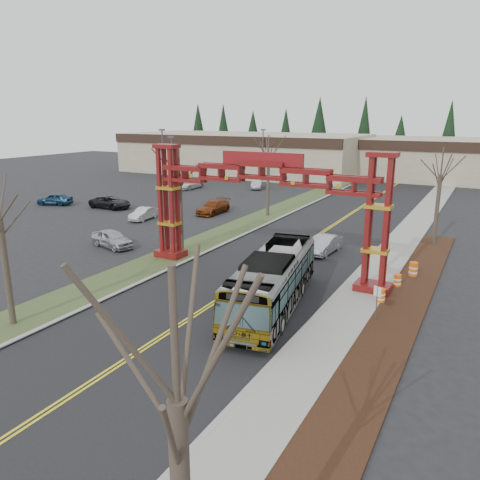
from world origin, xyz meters
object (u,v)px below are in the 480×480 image
Objects in this scene: parked_car_near_b at (144,214)px; barrel_south at (381,296)px; transit_bus at (273,281)px; bare_tree_median_far at (268,157)px; gateway_arch at (262,191)px; light_pole_far at (263,152)px; barrel_north at (413,270)px; parked_car_far_a at (257,184)px; parked_car_far_b at (189,184)px; bare_tree_right_near at (177,404)px; barrel_mid at (397,281)px; parked_car_near_c at (110,202)px; bare_tree_right_far at (441,175)px; parked_car_mid_b at (55,199)px; parked_car_mid_a at (213,207)px; parked_car_near_a at (112,239)px; retail_building_east at (470,160)px; light_pole_near at (172,169)px; light_pole_mid at (163,156)px; retail_building_west at (245,153)px; silver_sedan at (324,244)px; street_sign at (377,297)px; bare_tree_median_mid at (180,175)px.

barrel_south is at bearing -27.83° from parked_car_near_b.
bare_tree_median_far is (-11.41, 23.53, 4.93)m from transit_bus.
light_pole_far is (-20.25, 42.09, -0.88)m from gateway_arch.
transit_bus is 10.95× the size of barrel_north.
parked_car_far_b is (-9.17, -5.14, 0.02)m from parked_car_far_a.
bare_tree_right_near is 9.65× the size of barrel_mid.
bare_tree_right_far reaches higher than parked_car_near_c.
bare_tree_right_near reaches higher than parked_car_far_a.
gateway_arch is 36.72m from parked_car_mid_b.
parked_car_far_a is (-4.02, 19.30, -0.04)m from parked_car_mid_a.
parked_car_near_a is 4.68× the size of barrel_south.
barrel_south is at bearing -91.01° from retail_building_east.
light_pole_near is at bearing -82.60° from parked_car_near_c.
bare_tree_right_far is 40.42m from light_pole_mid.
transit_bus is 41.47m from parked_car_mid_b.
light_pole_mid reaches higher than parked_car_mid_a.
gateway_arch is at bearing -42.39° from light_pole_mid.
parked_car_near_a is (15.82, -53.96, -3.00)m from retail_building_west.
bare_tree_right_near is at bearing -80.30° from transit_bus.
parked_car_near_b is 0.76× the size of parked_car_far_b.
parked_car_far_b is (-30.69, 35.85, -0.94)m from transit_bus.
light_pole_mid is at bearing 152.78° from silver_sedan.
parked_car_far_b is at bearing 120.36° from transit_bus.
parked_car_mid_a is 0.98× the size of parked_car_far_b.
transit_bus is 47.20m from parked_car_far_b.
barrel_south is (-1.12, -63.63, -3.04)m from retail_building_east.
parked_car_near_a is 23.48m from barrel_mid.
bare_tree_median_far is 26.94m from light_pole_far.
parked_car_far_b is 4.82× the size of barrel_north.
gateway_arch is at bearing -99.17° from retail_building_east.
bare_tree_median_far reaches higher than street_sign.
light_pole_near is at bearing 81.51° from parked_car_mid_b.
parked_car_far_b is at bearing -173.65° from parked_car_far_a.
parked_car_mid_a is 0.57× the size of light_pole_mid.
retail_building_east is 51.69m from parked_car_mid_a.
parked_car_near_c is 0.60× the size of light_pole_far.
parked_car_near_c is 13.14m from parked_car_mid_a.
bare_tree_right_far reaches higher than parked_car_mid_a.
barrel_south is at bearing 23.96° from transit_bus.
silver_sedan is at bearing -136.99° from bare_tree_right_far.
bare_tree_median_far reaches higher than light_pole_near.
barrel_north is at bearing 8.54° from bare_tree_median_mid.
silver_sedan is 0.50× the size of light_pole_far.
barrel_north is at bearing -37.99° from bare_tree_median_far.
parked_car_far_b is (-13.19, 14.16, -0.02)m from parked_car_mid_a.
barrel_north is at bearing -16.41° from parked_car_near_b.
parked_car_far_a is 3.96× the size of barrel_north.
silver_sedan is 10.85m from barrel_south.
light_pole_far reaches higher than bare_tree_right_far.
bare_tree_right_far reaches higher than transit_bus.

